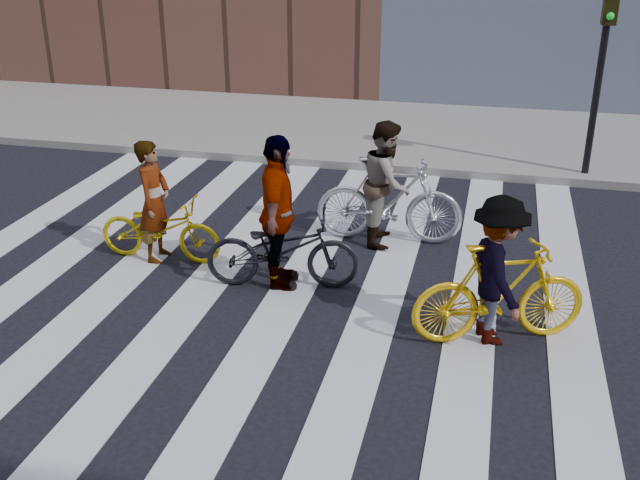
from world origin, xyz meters
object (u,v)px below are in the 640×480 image
at_px(traffic_signal, 604,49).
at_px(rider_left, 154,201).
at_px(bike_dark_rear, 283,249).
at_px(rider_right, 497,271).
at_px(bike_silver_mid, 389,200).
at_px(rider_rear, 278,213).
at_px(rider_mid, 387,183).
at_px(bike_yellow_left, 160,229).
at_px(bike_yellow_right, 500,293).

bearing_deg(traffic_signal, rider_left, -141.48).
xyz_separation_m(bike_dark_rear, rider_right, (2.57, -0.71, 0.33)).
height_order(rider_left, rider_right, rider_right).
distance_m(bike_silver_mid, rider_left, 3.21).
bearing_deg(rider_left, bike_dark_rear, -102.12).
bearing_deg(rider_rear, rider_mid, -42.74).
distance_m(bike_yellow_left, rider_mid, 3.15).
distance_m(rider_left, rider_mid, 3.16).
distance_m(bike_yellow_left, rider_left, 0.38).
bearing_deg(traffic_signal, rider_right, -103.92).
bearing_deg(rider_right, bike_yellow_left, 55.17).
relative_size(bike_silver_mid, bike_yellow_right, 1.07).
distance_m(bike_yellow_left, bike_dark_rear, 1.85).
relative_size(traffic_signal, rider_left, 2.02).
bearing_deg(rider_right, rider_rear, 54.03).
relative_size(traffic_signal, bike_dark_rear, 1.76).
bearing_deg(rider_right, rider_mid, 12.05).
bearing_deg(rider_mid, rider_right, -150.81).
bearing_deg(traffic_signal, bike_yellow_right, -103.46).
height_order(bike_dark_rear, rider_right, rider_right).
bearing_deg(bike_yellow_right, bike_yellow_left, 55.32).
relative_size(rider_left, rider_rear, 0.85).
distance_m(bike_yellow_right, rider_right, 0.26).
bearing_deg(bike_yellow_right, rider_rear, 54.30).
bearing_deg(bike_silver_mid, rider_rear, 143.14).
bearing_deg(bike_yellow_right, bike_silver_mid, 12.05).
xyz_separation_m(rider_mid, rider_right, (1.56, -2.41, -0.04)).
distance_m(rider_mid, rider_right, 2.87).
distance_m(traffic_signal, rider_right, 6.11).
height_order(bike_yellow_left, rider_rear, rider_rear).
bearing_deg(rider_mid, traffic_signal, -45.37).
distance_m(bike_dark_rear, rider_rear, 0.48).
xyz_separation_m(bike_dark_rear, rider_left, (-1.86, 0.38, 0.33)).
relative_size(bike_yellow_left, bike_yellow_right, 0.88).
xyz_separation_m(bike_silver_mid, bike_dark_rear, (-1.06, -1.70, -0.12)).
relative_size(rider_right, rider_rear, 0.85).
xyz_separation_m(bike_dark_rear, rider_mid, (1.01, 1.70, 0.38)).
distance_m(bike_yellow_left, rider_rear, 1.88).
height_order(bike_dark_rear, rider_left, rider_left).
relative_size(bike_yellow_left, rider_rear, 0.87).
height_order(bike_yellow_right, rider_left, rider_left).
distance_m(bike_dark_rear, rider_mid, 2.01).
height_order(bike_dark_rear, rider_mid, rider_mid).
relative_size(traffic_signal, bike_yellow_right, 1.74).
height_order(bike_yellow_right, rider_right, rider_right).
height_order(bike_silver_mid, rider_right, rider_right).
distance_m(traffic_signal, bike_dark_rear, 6.68).
height_order(traffic_signal, rider_left, traffic_signal).
bearing_deg(rider_mid, bike_yellow_right, -149.98).
relative_size(bike_yellow_left, rider_mid, 0.97).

